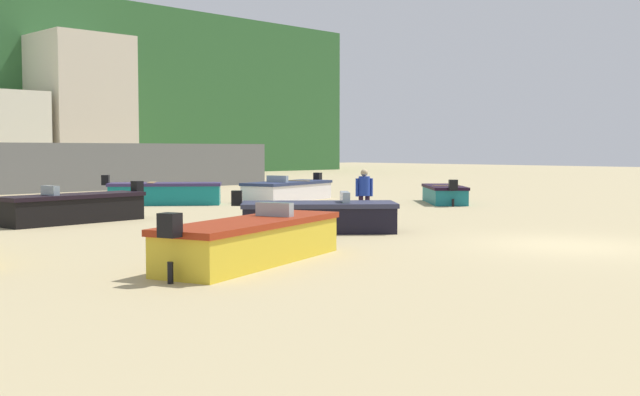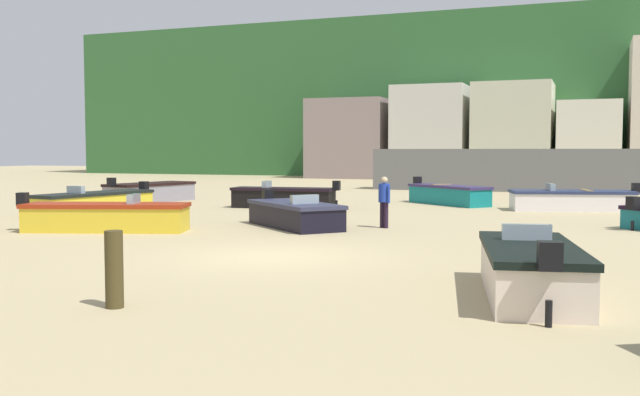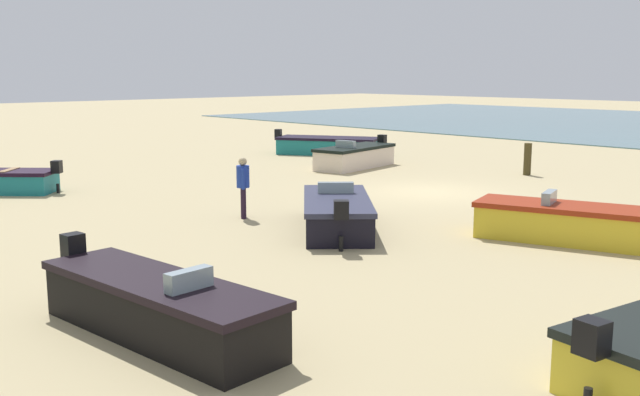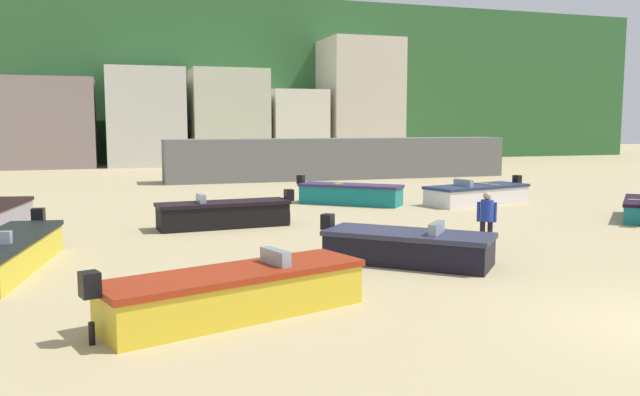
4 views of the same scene
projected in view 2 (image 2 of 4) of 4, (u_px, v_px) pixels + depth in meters
name	position (u px, v px, depth m)	size (l,w,h in m)	color
ground_plane	(270.00, 257.00, 16.69)	(160.00, 160.00, 0.00)	tan
headland_hill	(527.00, 104.00, 77.81)	(90.00, 32.00, 14.92)	#2E5F2F
harbor_pier	(556.00, 170.00, 42.91)	(21.83, 2.40, 2.54)	slate
townhouse_far_left	(351.00, 139.00, 64.93)	(6.90, 5.61, 7.00)	gray
townhouse_left	(431.00, 133.00, 62.07)	(6.14, 5.08, 7.93)	beige
townhouse_centre	(513.00, 132.00, 60.09)	(6.25, 5.98, 7.97)	beige
townhouse_centre_right	(589.00, 142.00, 58.40)	(4.76, 6.70, 6.34)	silver
boat_cream_1	(531.00, 270.00, 12.07)	(2.23, 4.36, 1.19)	beige
boat_white_2	(571.00, 200.00, 29.53)	(5.16, 2.86, 1.14)	white
boat_yellow_3	(106.00, 217.00, 21.92)	(5.16, 2.85, 1.17)	gold
boat_black_4	(295.00, 214.00, 23.08)	(4.12, 3.93, 1.11)	black
boat_black_5	(284.00, 198.00, 30.81)	(4.72, 1.63, 1.19)	black
boat_yellow_6	(95.00, 202.00, 28.32)	(2.18, 5.59, 1.14)	gold
boat_teal_7	(448.00, 195.00, 32.79)	(4.24, 3.85, 1.20)	#117777
boat_grey_8	(150.00, 192.00, 34.45)	(2.42, 5.03, 1.23)	gray
mooring_post_near_water	(114.00, 269.00, 11.22)	(0.28, 0.28, 1.20)	#42381C
beach_walker_foreground	(384.00, 198.00, 22.82)	(0.48, 0.47, 1.62)	#25172A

